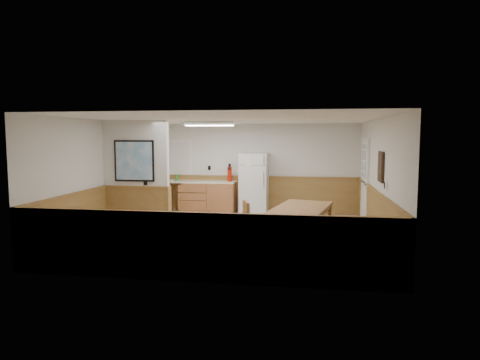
% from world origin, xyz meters
% --- Properties ---
extents(ground, '(6.00, 6.00, 0.00)m').
position_xyz_m(ground, '(0.00, 0.00, 0.00)').
color(ground, tan).
rests_on(ground, ground).
extents(ceiling, '(6.00, 6.00, 0.02)m').
position_xyz_m(ceiling, '(0.00, 0.00, 2.50)').
color(ceiling, white).
rests_on(ceiling, back_wall).
extents(back_wall, '(6.00, 0.02, 2.50)m').
position_xyz_m(back_wall, '(0.00, 3.00, 1.25)').
color(back_wall, silver).
rests_on(back_wall, ground).
extents(right_wall, '(0.02, 6.00, 2.50)m').
position_xyz_m(right_wall, '(3.00, 0.00, 1.25)').
color(right_wall, silver).
rests_on(right_wall, ground).
extents(left_wall, '(0.02, 6.00, 2.50)m').
position_xyz_m(left_wall, '(-3.00, 0.00, 1.25)').
color(left_wall, silver).
rests_on(left_wall, ground).
extents(wainscot_back, '(6.00, 0.04, 1.00)m').
position_xyz_m(wainscot_back, '(0.00, 2.98, 0.50)').
color(wainscot_back, olive).
rests_on(wainscot_back, ground).
extents(wainscot_right, '(0.04, 6.00, 1.00)m').
position_xyz_m(wainscot_right, '(2.98, 0.00, 0.50)').
color(wainscot_right, olive).
rests_on(wainscot_right, ground).
extents(wainscot_left, '(0.04, 6.00, 1.00)m').
position_xyz_m(wainscot_left, '(-2.98, 0.00, 0.50)').
color(wainscot_left, olive).
rests_on(wainscot_left, ground).
extents(partition_wall, '(1.50, 0.20, 2.50)m').
position_xyz_m(partition_wall, '(-2.25, 0.19, 1.23)').
color(partition_wall, silver).
rests_on(partition_wall, ground).
extents(kitchen_counter, '(2.20, 0.61, 1.00)m').
position_xyz_m(kitchen_counter, '(-1.21, 2.68, 0.46)').
color(kitchen_counter, '#A96A3C').
rests_on(kitchen_counter, ground).
extents(exterior_door, '(0.07, 1.02, 2.15)m').
position_xyz_m(exterior_door, '(2.96, 1.90, 1.05)').
color(exterior_door, white).
rests_on(exterior_door, ground).
extents(kitchen_window, '(0.80, 0.04, 1.00)m').
position_xyz_m(kitchen_window, '(-2.10, 2.98, 1.55)').
color(kitchen_window, white).
rests_on(kitchen_window, back_wall).
extents(wall_painting, '(0.04, 0.50, 0.60)m').
position_xyz_m(wall_painting, '(2.97, -0.30, 1.55)').
color(wall_painting, '#301D13').
rests_on(wall_painting, right_wall).
extents(fluorescent_fixture, '(1.20, 0.30, 0.09)m').
position_xyz_m(fluorescent_fixture, '(-0.80, 1.30, 2.45)').
color(fluorescent_fixture, white).
rests_on(fluorescent_fixture, ceiling).
extents(refrigerator, '(0.76, 0.73, 1.69)m').
position_xyz_m(refrigerator, '(0.13, 2.63, 0.85)').
color(refrigerator, silver).
rests_on(refrigerator, ground).
extents(dining_table, '(1.35, 2.09, 0.75)m').
position_xyz_m(dining_table, '(1.45, -0.48, 0.66)').
color(dining_table, '#975B37').
rests_on(dining_table, ground).
extents(dining_bench, '(0.40, 1.49, 0.45)m').
position_xyz_m(dining_bench, '(2.77, -0.41, 0.34)').
color(dining_bench, '#975B37').
rests_on(dining_bench, ground).
extents(dining_chair, '(0.79, 0.65, 0.85)m').
position_xyz_m(dining_chair, '(0.46, -0.51, 0.49)').
color(dining_chair, '#975B37').
rests_on(dining_chair, ground).
extents(fire_extinguisher, '(0.14, 0.14, 0.50)m').
position_xyz_m(fire_extinguisher, '(-0.56, 2.71, 1.12)').
color(fire_extinguisher, '#B81909').
rests_on(fire_extinguisher, kitchen_counter).
extents(soap_bottle, '(0.08, 0.08, 0.19)m').
position_xyz_m(soap_bottle, '(-2.08, 2.67, 1.00)').
color(soap_bottle, '#1B9629').
rests_on(soap_bottle, kitchen_counter).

